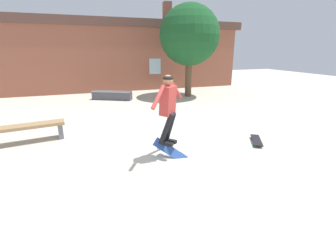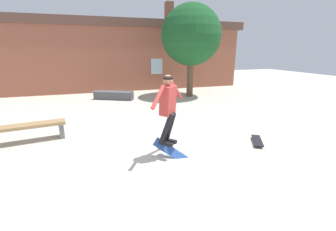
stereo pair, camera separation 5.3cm
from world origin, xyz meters
name	(u,v)px [view 1 (the left image)]	position (x,y,z in m)	size (l,w,h in m)	color
ground_plane	(181,165)	(0.00, 0.00, 0.00)	(40.00, 40.00, 0.00)	beige
building_backdrop	(120,54)	(0.02, 9.53, 2.12)	(15.63, 0.52, 5.01)	#93513D
tree_right	(189,35)	(3.10, 6.80, 3.03)	(2.95, 2.95, 4.53)	brown
park_bench	(24,130)	(-3.41, 2.41, 0.36)	(1.96, 0.66, 0.49)	#99754C
skate_ledge	(112,95)	(-0.78, 7.17, 0.21)	(1.91, 1.25, 0.42)	#4C4C51
skater	(168,104)	(-0.14, 0.45, 1.24)	(0.98, 0.88, 1.52)	#B23833
skateboard_flipping	(170,151)	(-0.09, 0.43, 0.16)	(0.76, 0.42, 0.58)	#2D519E
skateboard_resting	(257,140)	(2.34, 0.51, 0.07)	(0.59, 0.78, 0.08)	black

